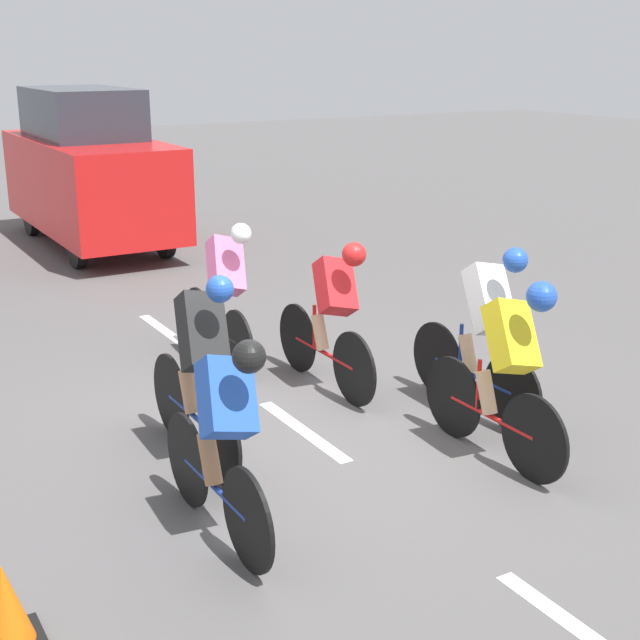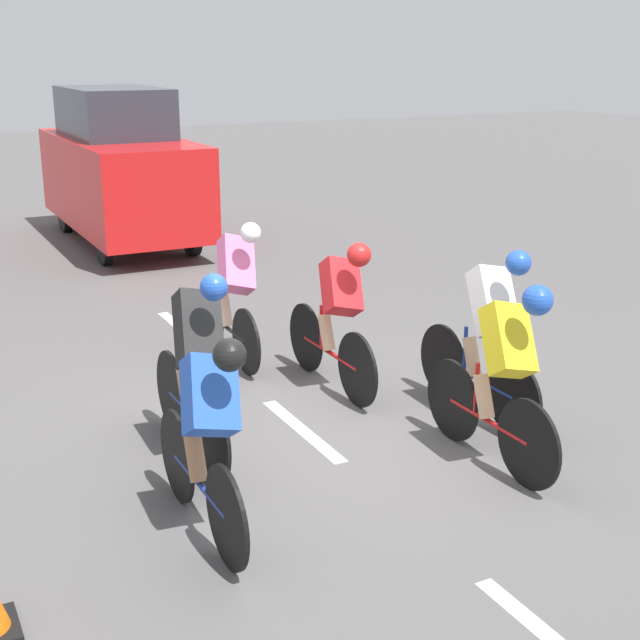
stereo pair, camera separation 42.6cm
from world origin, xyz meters
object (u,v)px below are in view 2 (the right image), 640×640
at_px(cyclist_black, 196,362).
at_px(cyclist_pink, 234,288).
at_px(cyclist_blue, 207,431).
at_px(cyclist_white, 488,330).
at_px(cyclist_yellow, 503,369).
at_px(cyclist_red, 338,312).
at_px(support_car, 120,168).

relative_size(cyclist_black, cyclist_pink, 1.02).
relative_size(cyclist_black, cyclist_blue, 1.03).
height_order(cyclist_black, cyclist_blue, cyclist_black).
bearing_deg(cyclist_white, cyclist_yellow, 59.60).
bearing_deg(cyclist_white, cyclist_black, -8.62).
xyz_separation_m(cyclist_red, cyclist_blue, (1.99, 1.94, -0.01)).
xyz_separation_m(cyclist_red, cyclist_white, (-0.81, 1.18, 0.04)).
distance_m(cyclist_black, support_car, 8.44).
relative_size(cyclist_yellow, cyclist_white, 0.96).
distance_m(cyclist_pink, support_car, 6.33).
distance_m(cyclist_red, cyclist_white, 1.43).
xyz_separation_m(cyclist_pink, support_car, (-0.54, -6.29, 0.45)).
bearing_deg(support_car, cyclist_pink, 85.11).
distance_m(cyclist_black, cyclist_yellow, 2.32).
height_order(cyclist_black, cyclist_yellow, cyclist_black).
bearing_deg(cyclist_red, cyclist_pink, -64.45).
height_order(cyclist_yellow, support_car, support_car).
height_order(cyclist_blue, support_car, support_car).
xyz_separation_m(cyclist_red, cyclist_pink, (0.56, -1.18, 0.01)).
distance_m(cyclist_black, cyclist_white, 2.50).
distance_m(cyclist_blue, support_car, 9.62).
bearing_deg(cyclist_pink, cyclist_red, 115.55).
xyz_separation_m(cyclist_black, support_car, (-1.64, -8.27, 0.43)).
height_order(cyclist_red, cyclist_pink, cyclist_pink).
height_order(cyclist_black, cyclist_pink, cyclist_black).
xyz_separation_m(cyclist_black, cyclist_red, (-1.66, -0.80, -0.03)).
distance_m(cyclist_red, cyclist_blue, 2.78).
xyz_separation_m(cyclist_red, cyclist_yellow, (-0.35, 1.97, 0.03)).
xyz_separation_m(cyclist_blue, support_car, (-1.96, -9.41, 0.48)).
xyz_separation_m(cyclist_black, cyclist_yellow, (-2.01, 1.17, -0.01)).
height_order(cyclist_red, cyclist_yellow, cyclist_yellow).
bearing_deg(cyclist_blue, cyclist_yellow, 179.29).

